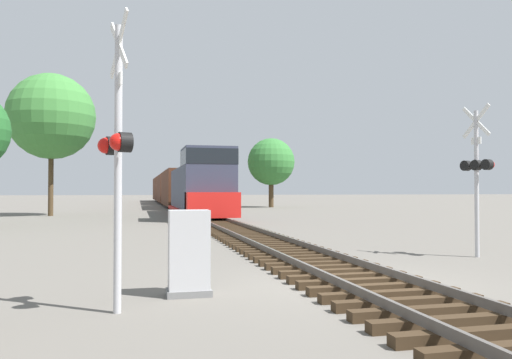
{
  "coord_description": "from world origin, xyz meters",
  "views": [
    {
      "loc": [
        -4.25,
        -9.34,
        1.88
      ],
      "look_at": [
        0.49,
        10.56,
        2.33
      ],
      "focal_mm": 35.0,
      "sensor_mm": 36.0,
      "label": 1
    }
  ],
  "objects_px": {
    "crossing_signal_near": "(117,148)",
    "crossing_signal_far": "(477,169)",
    "tree_mid_background": "(51,117)",
    "tree_deep_background": "(271,162)",
    "freight_train": "(173,189)",
    "relay_cabinet": "(189,253)"
  },
  "relations": [
    {
      "from": "crossing_signal_near",
      "to": "crossing_signal_far",
      "type": "distance_m",
      "value": 10.61
    },
    {
      "from": "freight_train",
      "to": "crossing_signal_near",
      "type": "relative_size",
      "value": 14.38
    },
    {
      "from": "crossing_signal_near",
      "to": "tree_mid_background",
      "type": "bearing_deg",
      "value": 173.03
    },
    {
      "from": "crossing_signal_far",
      "to": "tree_mid_background",
      "type": "xyz_separation_m",
      "value": [
        -15.6,
        26.99,
        4.86
      ]
    },
    {
      "from": "crossing_signal_far",
      "to": "tree_deep_background",
      "type": "distance_m",
      "value": 41.87
    },
    {
      "from": "relay_cabinet",
      "to": "tree_mid_background",
      "type": "height_order",
      "value": "tree_mid_background"
    },
    {
      "from": "freight_train",
      "to": "crossing_signal_far",
      "type": "relative_size",
      "value": 15.39
    },
    {
      "from": "freight_train",
      "to": "crossing_signal_far",
      "type": "height_order",
      "value": "freight_train"
    },
    {
      "from": "relay_cabinet",
      "to": "tree_mid_background",
      "type": "relative_size",
      "value": 0.15
    },
    {
      "from": "freight_train",
      "to": "tree_mid_background",
      "type": "height_order",
      "value": "tree_mid_background"
    },
    {
      "from": "tree_mid_background",
      "to": "tree_deep_background",
      "type": "height_order",
      "value": "tree_mid_background"
    },
    {
      "from": "crossing_signal_far",
      "to": "tree_deep_background",
      "type": "xyz_separation_m",
      "value": [
        5.17,
        41.47,
        2.58
      ]
    },
    {
      "from": "freight_train",
      "to": "tree_deep_background",
      "type": "relative_size",
      "value": 8.59
    },
    {
      "from": "freight_train",
      "to": "tree_mid_background",
      "type": "bearing_deg",
      "value": -115.86
    },
    {
      "from": "freight_train",
      "to": "relay_cabinet",
      "type": "height_order",
      "value": "freight_train"
    },
    {
      "from": "crossing_signal_far",
      "to": "relay_cabinet",
      "type": "distance_m",
      "value": 9.25
    },
    {
      "from": "freight_train",
      "to": "crossing_signal_near",
      "type": "bearing_deg",
      "value": -94.94
    },
    {
      "from": "freight_train",
      "to": "tree_mid_background",
      "type": "xyz_separation_m",
      "value": [
        -10.47,
        -21.59,
        5.29
      ]
    },
    {
      "from": "relay_cabinet",
      "to": "crossing_signal_far",
      "type": "bearing_deg",
      "value": 21.2
    },
    {
      "from": "tree_deep_background",
      "to": "crossing_signal_near",
      "type": "bearing_deg",
      "value": -107.99
    },
    {
      "from": "tree_mid_background",
      "to": "tree_deep_background",
      "type": "bearing_deg",
      "value": 34.89
    },
    {
      "from": "relay_cabinet",
      "to": "tree_deep_background",
      "type": "bearing_deg",
      "value": 73.04
    }
  ]
}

